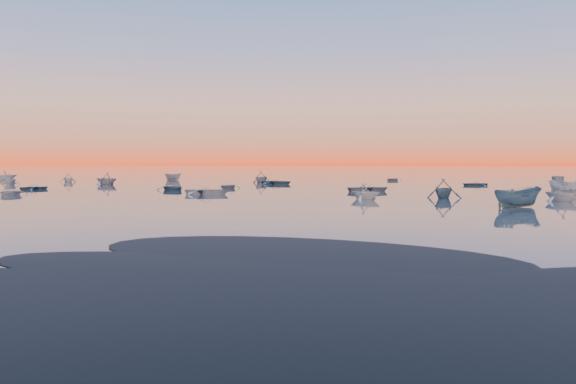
# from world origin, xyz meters

# --- Properties ---
(ground) EXTENTS (600.00, 600.00, 0.00)m
(ground) POSITION_xyz_m (0.00, 100.00, 0.00)
(ground) COLOR #675C55
(ground) RESTS_ON ground
(mud_lobes) EXTENTS (140.00, 6.00, 0.07)m
(mud_lobes) POSITION_xyz_m (0.00, -1.00, 0.01)
(mud_lobes) COLOR black
(mud_lobes) RESTS_ON ground
(moored_fleet) EXTENTS (124.00, 58.00, 1.20)m
(moored_fleet) POSITION_xyz_m (0.00, 53.00, 0.00)
(moored_fleet) COLOR silver
(moored_fleet) RESTS_ON ground
(boat_near_left) EXTENTS (4.29, 3.87, 1.03)m
(boat_near_left) POSITION_xyz_m (-14.90, 42.35, 0.00)
(boat_near_left) COLOR #3C5E73
(boat_near_left) RESTS_ON ground
(boat_near_center) EXTENTS (3.78, 4.48, 1.45)m
(boat_near_center) POSITION_xyz_m (18.17, 24.00, 0.00)
(boat_near_center) COLOR #3C5E73
(boat_near_center) RESTS_ON ground
(boat_near_right) EXTENTS (3.50, 3.21, 1.15)m
(boat_near_right) POSITION_xyz_m (23.32, 31.40, 0.00)
(boat_near_right) COLOR silver
(boat_near_right) RESTS_ON ground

